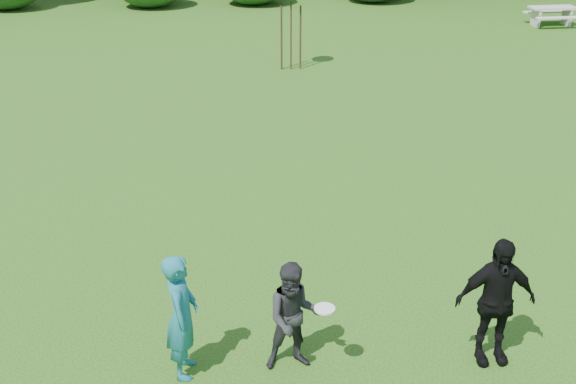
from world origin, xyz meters
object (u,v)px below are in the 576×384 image
(player_grey, at_px, (294,317))
(player_black, at_px, (495,301))
(player_teal, at_px, (182,316))
(picnic_table, at_px, (552,13))

(player_grey, bearing_deg, player_black, -5.00)
(player_black, bearing_deg, player_teal, 177.90)
(player_black, xyz_separation_m, picnic_table, (10.35, 19.84, -0.40))
(picnic_table, bearing_deg, player_teal, -126.38)
(player_teal, distance_m, player_grey, 1.45)
(player_teal, bearing_deg, player_grey, -86.78)
(player_teal, relative_size, player_black, 0.96)
(player_teal, bearing_deg, player_black, -87.92)
(player_black, relative_size, picnic_table, 1.03)
(player_teal, relative_size, picnic_table, 0.98)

